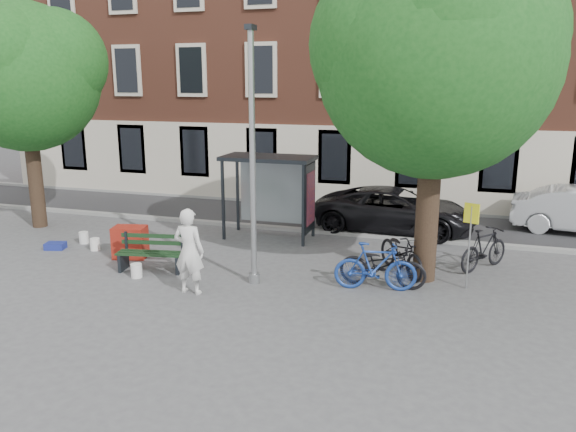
% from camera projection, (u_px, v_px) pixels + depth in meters
% --- Properties ---
extents(ground, '(90.00, 90.00, 0.00)m').
position_uv_depth(ground, '(254.00, 282.00, 13.95)').
color(ground, '#4C4C4F').
rests_on(ground, ground).
extents(road, '(40.00, 4.00, 0.01)m').
position_uv_depth(road, '(322.00, 218.00, 20.45)').
color(road, '#28282B').
rests_on(road, ground).
extents(curb_near, '(40.00, 0.25, 0.12)m').
position_uv_depth(curb_near, '(307.00, 230.00, 18.58)').
color(curb_near, gray).
rests_on(curb_near, ground).
extents(curb_far, '(40.00, 0.25, 0.12)m').
position_uv_depth(curb_far, '(334.00, 205.00, 22.29)').
color(curb_far, gray).
rests_on(curb_far, ground).
extents(building_row, '(30.00, 8.00, 14.00)m').
position_uv_depth(building_row, '(357.00, 31.00, 24.38)').
color(building_row, brown).
rests_on(building_row, ground).
extents(lamppost, '(0.28, 0.35, 6.11)m').
position_uv_depth(lamppost, '(253.00, 172.00, 13.30)').
color(lamppost, '#9EA0A3').
rests_on(lamppost, ground).
extents(tree_right, '(5.76, 5.60, 8.20)m').
position_uv_depth(tree_right, '(437.00, 48.00, 12.76)').
color(tree_right, black).
rests_on(tree_right, ground).
extents(tree_left, '(5.18, 4.86, 7.40)m').
position_uv_depth(tree_left, '(21.00, 70.00, 17.99)').
color(tree_left, black).
rests_on(tree_left, ground).
extents(bus_shelter, '(2.85, 1.45, 2.62)m').
position_uv_depth(bus_shelter, '(282.00, 178.00, 17.49)').
color(bus_shelter, '#1E2328').
rests_on(bus_shelter, ground).
extents(painter, '(0.76, 0.51, 2.05)m').
position_uv_depth(painter, '(189.00, 251.00, 13.05)').
color(painter, white).
rests_on(painter, ground).
extents(bench, '(1.88, 0.90, 0.93)m').
position_uv_depth(bench, '(152.00, 255.00, 14.77)').
color(bench, '#1E2328').
rests_on(bench, ground).
extents(bike_a, '(2.12, 0.78, 1.11)m').
position_uv_depth(bike_a, '(383.00, 265.00, 13.57)').
color(bike_a, black).
rests_on(bike_a, ground).
extents(bike_b, '(2.02, 0.85, 1.18)m').
position_uv_depth(bike_b, '(376.00, 266.00, 13.32)').
color(bike_b, navy).
rests_on(bike_b, ground).
extents(bike_c, '(1.85, 2.21, 1.14)m').
position_uv_depth(bike_c, '(402.00, 252.00, 14.51)').
color(bike_c, black).
rests_on(bike_c, ground).
extents(bike_d, '(1.57, 1.84, 1.14)m').
position_uv_depth(bike_d, '(484.00, 249.00, 14.80)').
color(bike_d, black).
rests_on(bike_d, ground).
extents(car_dark, '(5.29, 2.59, 1.45)m').
position_uv_depth(car_dark, '(395.00, 210.00, 18.56)').
color(car_dark, black).
rests_on(car_dark, ground).
extents(red_stand, '(1.01, 0.78, 0.90)m').
position_uv_depth(red_stand, '(130.00, 242.00, 15.83)').
color(red_stand, maroon).
rests_on(red_stand, ground).
extents(blue_crate, '(0.64, 0.53, 0.20)m').
position_uv_depth(blue_crate, '(55.00, 246.00, 16.70)').
color(blue_crate, navy).
rests_on(blue_crate, ground).
extents(bucket_a, '(0.30, 0.30, 0.36)m').
position_uv_depth(bucket_a, '(136.00, 271.00, 14.28)').
color(bucket_a, white).
rests_on(bucket_a, ground).
extents(bucket_b, '(0.30, 0.30, 0.36)m').
position_uv_depth(bucket_b, '(84.00, 238.00, 17.28)').
color(bucket_b, white).
rests_on(bucket_b, ground).
extents(bucket_c, '(0.34, 0.34, 0.36)m').
position_uv_depth(bucket_c, '(95.00, 244.00, 16.58)').
color(bucket_c, white).
rests_on(bucket_c, ground).
extents(notice_sign, '(0.35, 0.17, 2.11)m').
position_uv_depth(notice_sign, '(471.00, 226.00, 13.18)').
color(notice_sign, '#9EA0A3').
rests_on(notice_sign, ground).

